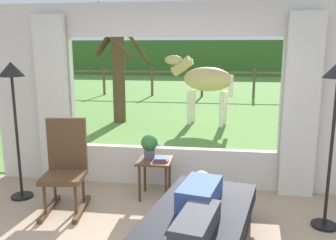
{
  "coord_description": "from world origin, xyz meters",
  "views": [
    {
      "loc": [
        0.62,
        -2.59,
        1.97
      ],
      "look_at": [
        0.0,
        1.8,
        1.05
      ],
      "focal_mm": 37.99,
      "sensor_mm": 36.0,
      "label": 1
    }
  ],
  "objects_px": {
    "side_table": "(155,166)",
    "horse": "(204,80)",
    "potted_plant": "(149,145)",
    "pasture_tree": "(118,67)",
    "floor_lamp_left": "(13,90)",
    "book_stack": "(161,160)",
    "recliner_sofa": "(199,230)",
    "rocking_chair": "(66,166)",
    "reclining_person": "(199,203)"
  },
  "relations": [
    {
      "from": "reclining_person",
      "to": "horse",
      "type": "distance_m",
      "value": 5.85
    },
    {
      "from": "floor_lamp_left",
      "to": "pasture_tree",
      "type": "relative_size",
      "value": 0.58
    },
    {
      "from": "rocking_chair",
      "to": "book_stack",
      "type": "xyz_separation_m",
      "value": [
        1.11,
        0.41,
        -0.0
      ]
    },
    {
      "from": "rocking_chair",
      "to": "horse",
      "type": "distance_m",
      "value": 5.28
    },
    {
      "from": "potted_plant",
      "to": "book_stack",
      "type": "distance_m",
      "value": 0.26
    },
    {
      "from": "side_table",
      "to": "horse",
      "type": "relative_size",
      "value": 0.29
    },
    {
      "from": "book_stack",
      "to": "horse",
      "type": "xyz_separation_m",
      "value": [
        0.36,
        4.63,
        0.61
      ]
    },
    {
      "from": "potted_plant",
      "to": "book_stack",
      "type": "relative_size",
      "value": 1.63
    },
    {
      "from": "rocking_chair",
      "to": "horse",
      "type": "xyz_separation_m",
      "value": [
        1.47,
        5.04,
        0.61
      ]
    },
    {
      "from": "book_stack",
      "to": "horse",
      "type": "bearing_deg",
      "value": 85.54
    },
    {
      "from": "rocking_chair",
      "to": "horse",
      "type": "height_order",
      "value": "horse"
    },
    {
      "from": "rocking_chair",
      "to": "side_table",
      "type": "xyz_separation_m",
      "value": [
        1.02,
        0.46,
        -0.12
      ]
    },
    {
      "from": "rocking_chair",
      "to": "book_stack",
      "type": "bearing_deg",
      "value": 13.04
    },
    {
      "from": "floor_lamp_left",
      "to": "rocking_chair",
      "type": "bearing_deg",
      "value": -15.57
    },
    {
      "from": "horse",
      "to": "pasture_tree",
      "type": "distance_m",
      "value": 2.23
    },
    {
      "from": "book_stack",
      "to": "horse",
      "type": "height_order",
      "value": "horse"
    },
    {
      "from": "recliner_sofa",
      "to": "floor_lamp_left",
      "type": "height_order",
      "value": "floor_lamp_left"
    },
    {
      "from": "side_table",
      "to": "pasture_tree",
      "type": "bearing_deg",
      "value": 111.17
    },
    {
      "from": "side_table",
      "to": "book_stack",
      "type": "distance_m",
      "value": 0.16
    },
    {
      "from": "side_table",
      "to": "horse",
      "type": "xyz_separation_m",
      "value": [
        0.45,
        4.58,
        0.73
      ]
    },
    {
      "from": "side_table",
      "to": "horse",
      "type": "bearing_deg",
      "value": 84.37
    },
    {
      "from": "recliner_sofa",
      "to": "horse",
      "type": "height_order",
      "value": "horse"
    },
    {
      "from": "pasture_tree",
      "to": "horse",
      "type": "bearing_deg",
      "value": 1.04
    },
    {
      "from": "recliner_sofa",
      "to": "potted_plant",
      "type": "distance_m",
      "value": 1.52
    },
    {
      "from": "recliner_sofa",
      "to": "rocking_chair",
      "type": "height_order",
      "value": "rocking_chair"
    },
    {
      "from": "side_table",
      "to": "floor_lamp_left",
      "type": "height_order",
      "value": "floor_lamp_left"
    },
    {
      "from": "reclining_person",
      "to": "potted_plant",
      "type": "relative_size",
      "value": 4.47
    },
    {
      "from": "rocking_chair",
      "to": "potted_plant",
      "type": "relative_size",
      "value": 3.5
    },
    {
      "from": "recliner_sofa",
      "to": "book_stack",
      "type": "distance_m",
      "value": 1.3
    },
    {
      "from": "side_table",
      "to": "book_stack",
      "type": "xyz_separation_m",
      "value": [
        0.09,
        -0.05,
        0.12
      ]
    },
    {
      "from": "side_table",
      "to": "pasture_tree",
      "type": "xyz_separation_m",
      "value": [
        -1.76,
        4.54,
        1.04
      ]
    },
    {
      "from": "potted_plant",
      "to": "horse",
      "type": "relative_size",
      "value": 0.18
    },
    {
      "from": "rocking_chair",
      "to": "reclining_person",
      "type": "bearing_deg",
      "value": -32.16
    },
    {
      "from": "potted_plant",
      "to": "pasture_tree",
      "type": "xyz_separation_m",
      "value": [
        -1.68,
        4.48,
        0.76
      ]
    },
    {
      "from": "reclining_person",
      "to": "rocking_chair",
      "type": "bearing_deg",
      "value": 166.92
    },
    {
      "from": "reclining_person",
      "to": "side_table",
      "type": "distance_m",
      "value": 1.4
    },
    {
      "from": "recliner_sofa",
      "to": "horse",
      "type": "distance_m",
      "value": 5.84
    },
    {
      "from": "side_table",
      "to": "book_stack",
      "type": "bearing_deg",
      "value": -31.27
    },
    {
      "from": "potted_plant",
      "to": "rocking_chair",
      "type": "bearing_deg",
      "value": -150.87
    },
    {
      "from": "rocking_chair",
      "to": "side_table",
      "type": "height_order",
      "value": "rocking_chair"
    },
    {
      "from": "recliner_sofa",
      "to": "potted_plant",
      "type": "relative_size",
      "value": 5.78
    },
    {
      "from": "side_table",
      "to": "recliner_sofa",
      "type": "bearing_deg",
      "value": -61.55
    },
    {
      "from": "recliner_sofa",
      "to": "rocking_chair",
      "type": "distance_m",
      "value": 1.84
    },
    {
      "from": "book_stack",
      "to": "floor_lamp_left",
      "type": "relative_size",
      "value": 0.11
    },
    {
      "from": "side_table",
      "to": "horse",
      "type": "height_order",
      "value": "horse"
    },
    {
      "from": "floor_lamp_left",
      "to": "horse",
      "type": "distance_m",
      "value": 5.32
    },
    {
      "from": "potted_plant",
      "to": "horse",
      "type": "height_order",
      "value": "horse"
    },
    {
      "from": "side_table",
      "to": "reclining_person",
      "type": "bearing_deg",
      "value": -62.51
    },
    {
      "from": "reclining_person",
      "to": "side_table",
      "type": "bearing_deg",
      "value": 129.4
    },
    {
      "from": "side_table",
      "to": "potted_plant",
      "type": "distance_m",
      "value": 0.29
    }
  ]
}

